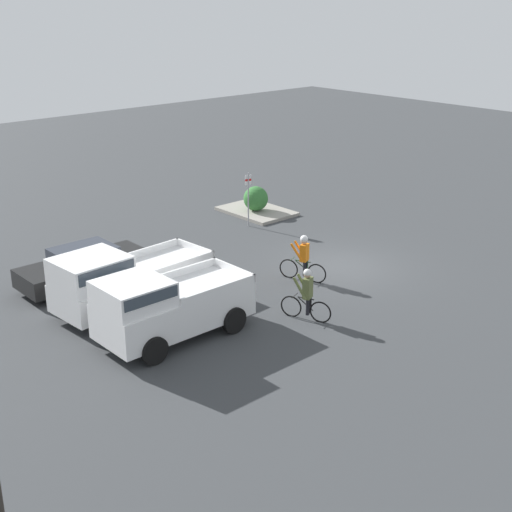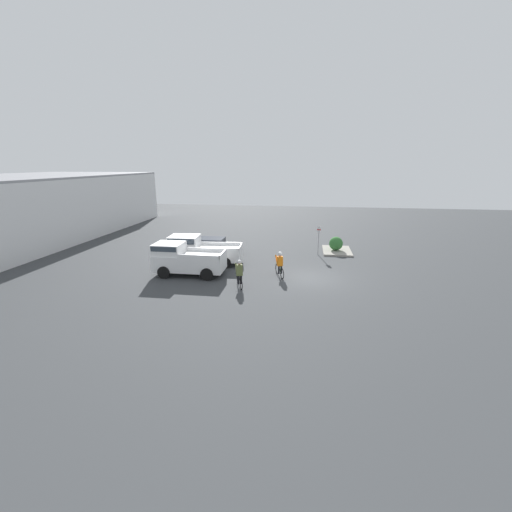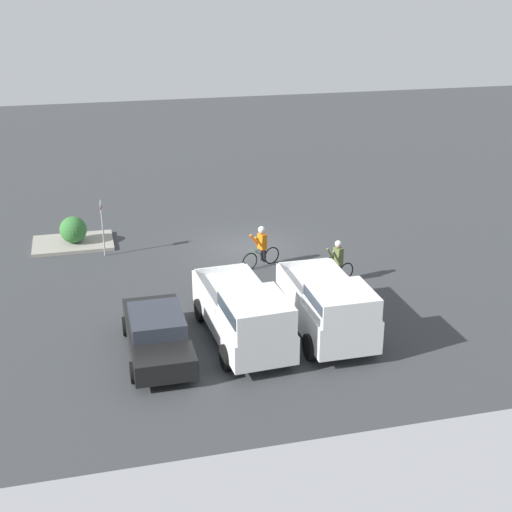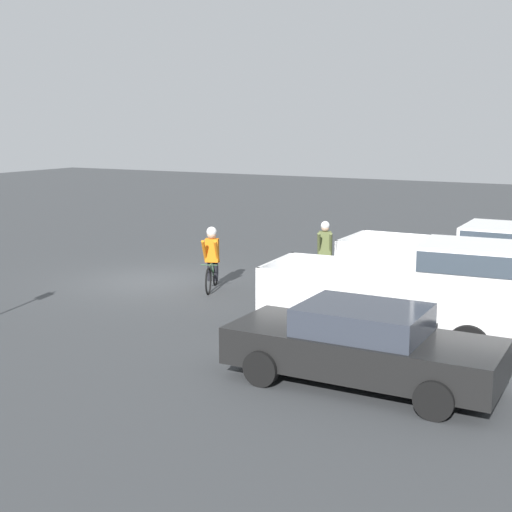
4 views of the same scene
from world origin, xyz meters
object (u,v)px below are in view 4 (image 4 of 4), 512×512
cyclist_0 (212,257)px  sedan_0 (362,345)px  cyclist_1 (325,251)px  pickup_truck_0 (458,267)px  pickup_truck_1 (419,291)px

cyclist_0 → sedan_0: bearing=51.2°
cyclist_0 → cyclist_1: size_ratio=0.99×
pickup_truck_0 → cyclist_0: pickup_truck_0 is taller
pickup_truck_1 → sedan_0: bearing=-3.9°
sedan_0 → pickup_truck_0: bearing=176.4°
pickup_truck_1 → cyclist_0: bearing=-108.7°
pickup_truck_0 → cyclist_1: 4.63m
pickup_truck_1 → cyclist_1: bearing=-138.5°
pickup_truck_0 → sedan_0: size_ratio=1.02×
cyclist_0 → cyclist_1: (-2.44, 2.34, -0.02)m
sedan_0 → cyclist_0: bearing=-128.8°
pickup_truck_0 → cyclist_1: pickup_truck_0 is taller
pickup_truck_1 → cyclist_0: size_ratio=3.16×
pickup_truck_1 → sedan_0: pickup_truck_1 is taller
pickup_truck_0 → cyclist_0: size_ratio=2.73×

